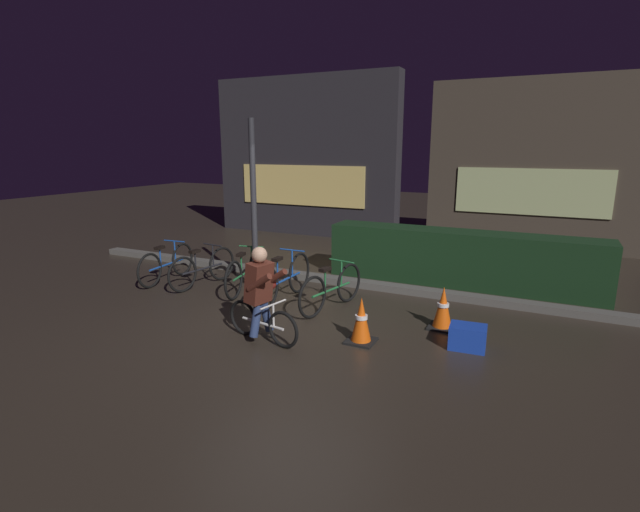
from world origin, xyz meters
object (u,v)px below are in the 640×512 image
Objects in this scene: traffic_cone_far at (443,308)px; traffic_cone_near at (361,321)px; parked_bike_left_mid at (203,268)px; blue_crate at (468,337)px; parked_bike_center_left at (246,272)px; cyclist at (262,294)px; parked_bike_center_right at (284,280)px; parked_bike_right_mid at (332,289)px; parked_bike_leftmost at (167,264)px; street_post at (254,208)px.

traffic_cone_near is at bearing -131.65° from traffic_cone_far.
blue_crate is at bearing -90.98° from parked_bike_left_mid.
cyclist reaches higher than parked_bike_center_left.
parked_bike_right_mid is at bearing -91.44° from parked_bike_center_right.
parked_bike_left_mid is 3.66m from traffic_cone_near.
parked_bike_center_right is at bearing -112.94° from parked_bike_center_left.
parked_bike_leftmost is at bearing 101.50° from parked_bike_left_mid.
parked_bike_center_right is 1.40× the size of cyclist.
parked_bike_center_right is (1.75, -0.12, 0.03)m from parked_bike_left_mid.
parked_bike_right_mid is (2.61, -0.14, 0.00)m from parked_bike_left_mid.
street_post is 1.13m from parked_bike_center_left.
street_post is 1.86× the size of parked_bike_right_mid.
traffic_cone_far is 2.50m from cyclist.
parked_bike_leftmost is 1.26× the size of cyclist.
parked_bike_leftmost is 3.49m from cyclist.
blue_crate is (1.26, 0.40, -0.14)m from traffic_cone_near.
parked_bike_right_mid is 1.26× the size of cyclist.
traffic_cone_near is at bearing -126.97° from parked_bike_right_mid.
parked_bike_center_left is at bearing 155.38° from traffic_cone_near.
traffic_cone_far is at bearing -6.19° from street_post.
street_post is at bearing 90.07° from parked_bike_right_mid.
parked_bike_leftmost is at bearing -172.77° from street_post.
cyclist is (-2.44, -0.89, 0.48)m from blue_crate.
blue_crate is at bearing -102.18° from parked_bike_leftmost.
parked_bike_left_mid reaches higher than blue_crate.
parked_bike_center_left is 3.94m from blue_crate.
parked_bike_leftmost is at bearing 83.34° from parked_bike_center_left.
blue_crate is at bearing -13.58° from street_post.
parked_bike_leftmost is 5.12m from traffic_cone_far.
parked_bike_leftmost is 2.55m from parked_bike_center_right.
traffic_cone_far is 0.70m from blue_crate.
parked_bike_right_mid reaches higher than blue_crate.
blue_crate is at bearing -93.72° from parked_bike_right_mid.
street_post reaches higher than cyclist.
traffic_cone_far is (4.32, -0.18, -0.04)m from parked_bike_left_mid.
parked_bike_leftmost is at bearing 88.74° from parked_bike_center_right.
street_post reaches higher than traffic_cone_near.
traffic_cone_near reaches higher than traffic_cone_far.
cyclist is at bearing -159.85° from blue_crate.
parked_bike_leftmost is at bearing 173.12° from blue_crate.
parked_bike_left_mid is at bearing 83.61° from parked_bike_center_left.
parked_bike_center_right is at bearing -96.78° from parked_bike_leftmost.
street_post is 4.05m from blue_crate.
parked_bike_center_right reaches higher than parked_bike_right_mid.
parked_bike_right_mid is 1.31m from traffic_cone_near.
parked_bike_center_right reaches higher than parked_bike_left_mid.
parked_bike_center_right is 1.62m from cyclist.
street_post is 2.15m from parked_bike_leftmost.
traffic_cone_near is 1.32m from cyclist.
parked_bike_left_mid is (0.80, 0.05, -0.00)m from parked_bike_leftmost.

